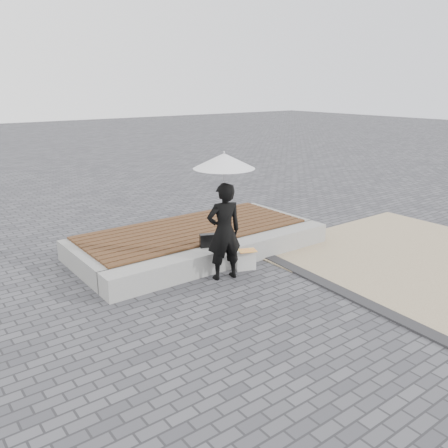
% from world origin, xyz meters
% --- Properties ---
extents(ground, '(80.00, 80.00, 0.00)m').
position_xyz_m(ground, '(0.00, 0.00, 0.00)').
color(ground, '#4D4D52').
rests_on(ground, ground).
extents(terrazzo_zone, '(5.00, 5.00, 0.02)m').
position_xyz_m(terrazzo_zone, '(3.20, -0.50, 0.01)').
color(terrazzo_zone, tan).
rests_on(terrazzo_zone, ground).
extents(edging_band, '(0.61, 5.20, 0.04)m').
position_xyz_m(edging_band, '(0.75, -0.50, 0.02)').
color(edging_band, '#29292B').
rests_on(edging_band, ground).
extents(seating_ledge, '(5.00, 0.45, 0.40)m').
position_xyz_m(seating_ledge, '(0.00, 1.60, 0.20)').
color(seating_ledge, '#9E9D99').
rests_on(seating_ledge, ground).
extents(timber_platform, '(5.00, 2.00, 0.40)m').
position_xyz_m(timber_platform, '(0.00, 2.80, 0.20)').
color(timber_platform, gray).
rests_on(timber_platform, ground).
extents(timber_decking, '(4.60, 2.00, 0.04)m').
position_xyz_m(timber_decking, '(0.00, 2.80, 0.42)').
color(timber_decking, brown).
rests_on(timber_decking, timber_platform).
extents(woman, '(0.70, 0.54, 1.73)m').
position_xyz_m(woman, '(-0.44, 1.14, 0.86)').
color(woman, black).
rests_on(woman, ground).
extents(parasol, '(1.03, 1.03, 1.32)m').
position_xyz_m(parasol, '(-0.44, 1.14, 2.09)').
color(parasol, '#A9A9AE').
rests_on(parasol, ground).
extents(handbag, '(0.38, 0.25, 0.25)m').
position_xyz_m(handbag, '(-0.34, 1.73, 0.53)').
color(handbag, black).
rests_on(handbag, seating_ledge).
extents(canvas_tote, '(0.39, 0.27, 0.38)m').
position_xyz_m(canvas_tote, '(0.12, 1.22, 0.19)').
color(canvas_tote, silver).
rests_on(canvas_tote, ground).
extents(magazine, '(0.39, 0.34, 0.01)m').
position_xyz_m(magazine, '(0.12, 1.17, 0.39)').
color(magazine, '#E74229').
rests_on(magazine, canvas_tote).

